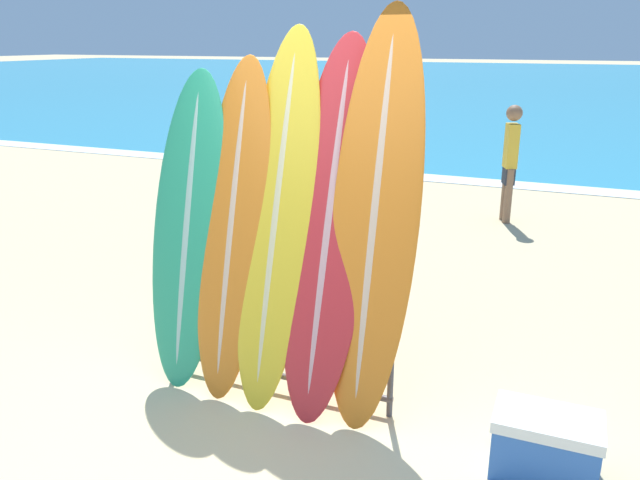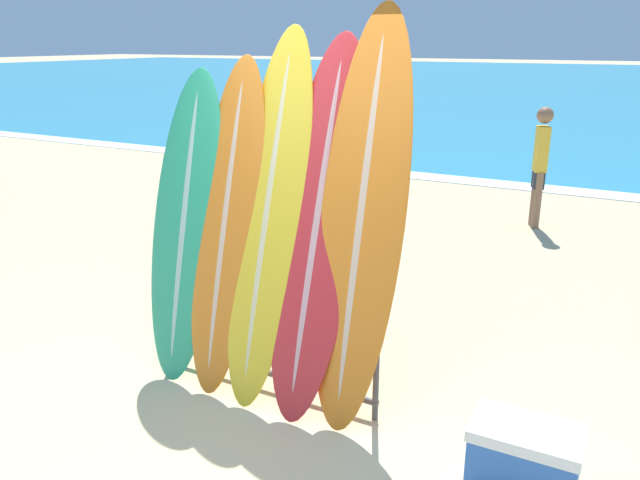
{
  "view_description": "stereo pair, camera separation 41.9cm",
  "coord_description": "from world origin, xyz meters",
  "px_view_note": "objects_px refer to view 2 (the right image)",
  "views": [
    {
      "loc": [
        1.44,
        -2.75,
        2.36
      ],
      "look_at": [
        -0.32,
        1.5,
        0.88
      ],
      "focal_mm": 35.0,
      "sensor_mm": 36.0,
      "label": 1
    },
    {
      "loc": [
        1.82,
        -2.57,
        2.36
      ],
      "look_at": [
        -0.32,
        1.5,
        0.88
      ],
      "focal_mm": 35.0,
      "sensor_mm": 36.0,
      "label": 2
    }
  ],
  "objects_px": {
    "surfboard_slot_3": "(318,228)",
    "cooler_box": "(524,457)",
    "surfboard_slot_0": "(186,227)",
    "surfboard_slot_4": "(361,222)",
    "surfboard_slot_2": "(269,218)",
    "person_far_right": "(400,141)",
    "surfboard_rack": "(266,329)",
    "person_far_left": "(327,137)",
    "person_near_water": "(540,163)",
    "person_mid_beach": "(358,174)",
    "surfboard_slot_1": "(227,227)"
  },
  "relations": [
    {
      "from": "surfboard_slot_0",
      "to": "surfboard_slot_4",
      "type": "xyz_separation_m",
      "value": [
        1.33,
        0.06,
        0.2
      ]
    },
    {
      "from": "surfboard_slot_3",
      "to": "cooler_box",
      "type": "distance_m",
      "value": 1.79
    },
    {
      "from": "cooler_box",
      "to": "surfboard_slot_4",
      "type": "bearing_deg",
      "value": 164.8
    },
    {
      "from": "surfboard_slot_3",
      "to": "person_near_water",
      "type": "bearing_deg",
      "value": 82.99
    },
    {
      "from": "surfboard_slot_0",
      "to": "person_far_right",
      "type": "relative_size",
      "value": 1.44
    },
    {
      "from": "surfboard_slot_0",
      "to": "person_mid_beach",
      "type": "xyz_separation_m",
      "value": [
        0.03,
        2.9,
        -0.15
      ]
    },
    {
      "from": "surfboard_slot_1",
      "to": "surfboard_slot_3",
      "type": "distance_m",
      "value": 0.68
    },
    {
      "from": "surfboard_slot_4",
      "to": "surfboard_slot_2",
      "type": "bearing_deg",
      "value": -179.55
    },
    {
      "from": "surfboard_slot_2",
      "to": "person_far_left",
      "type": "xyz_separation_m",
      "value": [
        -2.19,
        5.15,
        -0.29
      ]
    },
    {
      "from": "surfboard_slot_3",
      "to": "person_far_left",
      "type": "bearing_deg",
      "value": 116.43
    },
    {
      "from": "surfboard_slot_0",
      "to": "person_far_left",
      "type": "xyz_separation_m",
      "value": [
        -1.53,
        5.2,
        -0.15
      ]
    },
    {
      "from": "person_far_left",
      "to": "cooler_box",
      "type": "height_order",
      "value": "person_far_left"
    },
    {
      "from": "surfboard_slot_4",
      "to": "surfboard_rack",
      "type": "bearing_deg",
      "value": -172.16
    },
    {
      "from": "surfboard_slot_4",
      "to": "cooler_box",
      "type": "distance_m",
      "value": 1.61
    },
    {
      "from": "person_mid_beach",
      "to": "cooler_box",
      "type": "xyz_separation_m",
      "value": [
        2.43,
        -3.15,
        -0.75
      ]
    },
    {
      "from": "surfboard_slot_0",
      "to": "surfboard_slot_3",
      "type": "distance_m",
      "value": 1.04
    },
    {
      "from": "surfboard_slot_2",
      "to": "person_far_right",
      "type": "distance_m",
      "value": 6.1
    },
    {
      "from": "surfboard_slot_0",
      "to": "person_near_water",
      "type": "xyz_separation_m",
      "value": [
        1.64,
        5.02,
        -0.24
      ]
    },
    {
      "from": "surfboard_slot_1",
      "to": "person_far_left",
      "type": "bearing_deg",
      "value": 109.89
    },
    {
      "from": "surfboard_slot_0",
      "to": "person_far_right",
      "type": "distance_m",
      "value": 6.04
    },
    {
      "from": "person_near_water",
      "to": "person_far_left",
      "type": "distance_m",
      "value": 3.17
    },
    {
      "from": "surfboard_rack",
      "to": "surfboard_slot_2",
      "type": "relative_size",
      "value": 0.68
    },
    {
      "from": "surfboard_rack",
      "to": "surfboard_slot_0",
      "type": "xyz_separation_m",
      "value": [
        -0.67,
        0.03,
        0.63
      ]
    },
    {
      "from": "surfboard_slot_2",
      "to": "person_mid_beach",
      "type": "relative_size",
      "value": 1.43
    },
    {
      "from": "surfboard_slot_0",
      "to": "surfboard_slot_1",
      "type": "height_order",
      "value": "surfboard_slot_1"
    },
    {
      "from": "surfboard_slot_2",
      "to": "surfboard_slot_3",
      "type": "relative_size",
      "value": 1.02
    },
    {
      "from": "surfboard_slot_4",
      "to": "person_far_right",
      "type": "bearing_deg",
      "value": 108.3
    },
    {
      "from": "surfboard_slot_0",
      "to": "surfboard_slot_4",
      "type": "distance_m",
      "value": 1.35
    },
    {
      "from": "surfboard_rack",
      "to": "person_mid_beach",
      "type": "height_order",
      "value": "person_mid_beach"
    },
    {
      "from": "person_far_right",
      "to": "surfboard_slot_3",
      "type": "bearing_deg",
      "value": -8.29
    },
    {
      "from": "person_mid_beach",
      "to": "person_far_right",
      "type": "relative_size",
      "value": 1.13
    },
    {
      "from": "person_far_left",
      "to": "person_mid_beach",
      "type": "bearing_deg",
      "value": 58.12
    },
    {
      "from": "surfboard_slot_2",
      "to": "person_far_right",
      "type": "bearing_deg",
      "value": 102.32
    },
    {
      "from": "person_far_left",
      "to": "person_far_right",
      "type": "relative_size",
      "value": 1.13
    },
    {
      "from": "surfboard_slot_1",
      "to": "person_near_water",
      "type": "height_order",
      "value": "surfboard_slot_1"
    },
    {
      "from": "surfboard_slot_3",
      "to": "cooler_box",
      "type": "relative_size",
      "value": 4.16
    },
    {
      "from": "surfboard_slot_2",
      "to": "person_mid_beach",
      "type": "height_order",
      "value": "surfboard_slot_2"
    },
    {
      "from": "surfboard_slot_2",
      "to": "cooler_box",
      "type": "xyz_separation_m",
      "value": [
        1.8,
        -0.3,
        -1.05
      ]
    },
    {
      "from": "surfboard_slot_1",
      "to": "surfboard_slot_3",
      "type": "xyz_separation_m",
      "value": [
        0.68,
        0.05,
        0.07
      ]
    },
    {
      "from": "person_mid_beach",
      "to": "person_far_left",
      "type": "height_order",
      "value": "same"
    },
    {
      "from": "surfboard_slot_4",
      "to": "person_far_left",
      "type": "bearing_deg",
      "value": 119.06
    },
    {
      "from": "surfboard_slot_2",
      "to": "cooler_box",
      "type": "height_order",
      "value": "surfboard_slot_2"
    },
    {
      "from": "surfboard_slot_0",
      "to": "surfboard_slot_4",
      "type": "bearing_deg",
      "value": 2.58
    },
    {
      "from": "surfboard_slot_3",
      "to": "cooler_box",
      "type": "xyz_separation_m",
      "value": [
        1.43,
        -0.31,
        -1.02
      ]
    },
    {
      "from": "surfboard_slot_1",
      "to": "person_mid_beach",
      "type": "height_order",
      "value": "surfboard_slot_1"
    },
    {
      "from": "surfboard_slot_2",
      "to": "person_near_water",
      "type": "xyz_separation_m",
      "value": [
        0.97,
        4.97,
        -0.38
      ]
    },
    {
      "from": "surfboard_rack",
      "to": "cooler_box",
      "type": "height_order",
      "value": "surfboard_rack"
    },
    {
      "from": "surfboard_rack",
      "to": "person_far_left",
      "type": "height_order",
      "value": "person_far_left"
    },
    {
      "from": "surfboard_slot_0",
      "to": "surfboard_slot_1",
      "type": "xyz_separation_m",
      "value": [
        0.35,
        0.01,
        0.05
      ]
    },
    {
      "from": "surfboard_rack",
      "to": "surfboard_slot_1",
      "type": "distance_m",
      "value": 0.75
    }
  ]
}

